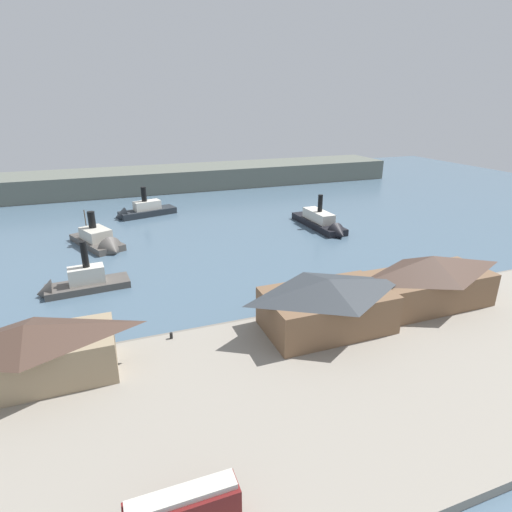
{
  "coord_description": "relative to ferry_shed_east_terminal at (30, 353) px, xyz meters",
  "views": [
    {
      "loc": [
        -29.55,
        -57.76,
        33.3
      ],
      "look_at": [
        -0.41,
        19.92,
        2.0
      ],
      "focal_mm": 29.02,
      "sensor_mm": 36.0,
      "label": 1
    }
  ],
  "objects": [
    {
      "name": "quay_promenade",
      "position": [
        40.11,
        -13.11,
        -4.47
      ],
      "size": [
        110.0,
        36.0,
        1.2
      ],
      "primitive_type": "cube",
      "color": "gray",
      "rests_on": "ground"
    },
    {
      "name": "ferry_mid_harbor",
      "position": [
        8.63,
        52.41,
        -3.58
      ],
      "size": [
        13.25,
        19.76,
        10.46
      ],
      "color": "#514C47",
      "rests_on": "ground"
    },
    {
      "name": "ferry_moored_west",
      "position": [
        20.93,
        78.4,
        -3.47
      ],
      "size": [
        19.25,
        9.94,
        10.49
      ],
      "color": "#23282D",
      "rests_on": "ground"
    },
    {
      "name": "mooring_post_west",
      "position": [
        17.23,
        3.59,
        -3.42
      ],
      "size": [
        0.44,
        0.44,
        0.9
      ],
      "primitive_type": "cylinder",
      "color": "black",
      "rests_on": "quay_promenade"
    },
    {
      "name": "ferry_shed_customs_shed",
      "position": [
        39.6,
        -1.45,
        0.14
      ],
      "size": [
        18.88,
        11.35,
        7.91
      ],
      "color": "brown",
      "rests_on": "quay_promenade"
    },
    {
      "name": "seawall_edge",
      "position": [
        40.11,
        5.29,
        -4.57
      ],
      "size": [
        110.0,
        0.8,
        1.0
      ],
      "primitive_type": "cube",
      "color": "slate",
      "rests_on": "ground"
    },
    {
      "name": "ferry_near_quay",
      "position": [
        3.96,
        28.1,
        -3.61
      ],
      "size": [
        16.42,
        6.35,
        11.15
      ],
      "color": "#514C47",
      "rests_on": "ground"
    },
    {
      "name": "far_headland",
      "position": [
        40.11,
        118.89,
        -1.07
      ],
      "size": [
        180.0,
        24.0,
        8.0
      ],
      "primitive_type": "cube",
      "color": "#60665B",
      "rests_on": "ground"
    },
    {
      "name": "ferry_shed_east_terminal",
      "position": [
        0.0,
        0.0,
        0.0
      ],
      "size": [
        19.69,
        9.07,
        7.63
      ],
      "color": "#998466",
      "rests_on": "quay_promenade"
    },
    {
      "name": "ground_plane",
      "position": [
        40.11,
        8.89,
        -5.07
      ],
      "size": [
        320.0,
        320.0,
        0.0
      ],
      "primitive_type": "plane",
      "color": "slate"
    },
    {
      "name": "mooring_post_center_west",
      "position": [
        77.78,
        3.51,
        -3.42
      ],
      "size": [
        0.44,
        0.44,
        0.9
      ],
      "primitive_type": "cylinder",
      "color": "black",
      "rests_on": "quay_promenade"
    },
    {
      "name": "street_tram",
      "position": [
        13.36,
        -25.34,
        -1.41
      ],
      "size": [
        8.85,
        2.52,
        4.2
      ],
      "color": "maroon",
      "rests_on": "quay_promenade"
    },
    {
      "name": "ferry_shed_central_terminal",
      "position": [
        59.18,
        -0.63,
        0.51
      ],
      "size": [
        21.05,
        9.68,
        8.63
      ],
      "color": "brown",
      "rests_on": "quay_promenade"
    },
    {
      "name": "ferry_departing_north",
      "position": [
        66.23,
        47.17,
        -3.47
      ],
      "size": [
        6.36,
        23.45,
        10.86
      ],
      "color": "black",
      "rests_on": "ground"
    }
  ]
}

